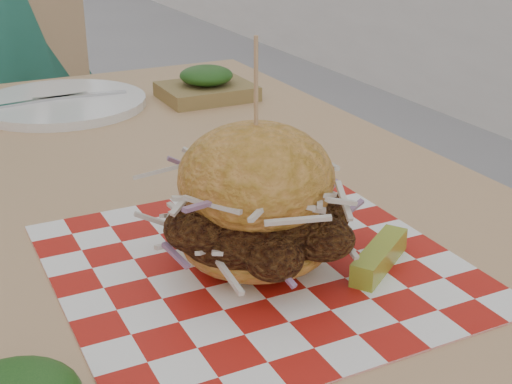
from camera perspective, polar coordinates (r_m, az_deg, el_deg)
patio_table at (r=0.88m, az=-9.15°, el=-4.67°), size 0.80×1.20×0.75m
patio_chair at (r=1.78m, az=-19.17°, el=4.51°), size 0.52×0.53×0.95m
paper_liner at (r=0.67m, az=0.00°, el=-5.82°), size 0.36×0.36×0.00m
sandwich at (r=0.65m, az=0.00°, el=-1.14°), size 0.19×0.19×0.21m
pickle_spear at (r=0.67m, az=9.85°, el=-5.12°), size 0.09×0.07×0.02m
place_setting at (r=1.21m, az=-15.24°, el=6.88°), size 0.27×0.27×0.02m
kraft_tray at (r=1.22m, az=-3.98°, el=8.50°), size 0.15×0.12×0.06m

